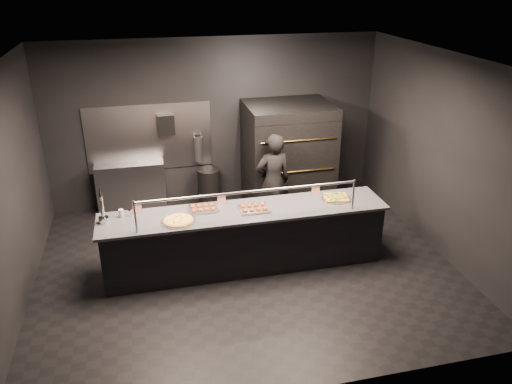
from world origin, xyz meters
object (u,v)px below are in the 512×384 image
fire_extinguisher (198,148)px  slider_tray_b (254,208)px  slider_tray_a (203,208)px  trash_bin (209,187)px  towel_dispenser (166,124)px  service_counter (245,238)px  prep_shelf (131,187)px  round_pizza (178,221)px  worker (273,182)px  pizza_oven (288,156)px  square_pizza (336,198)px  beer_tap (103,212)px

fire_extinguisher → slider_tray_b: (0.48, -2.42, -0.11)m
slider_tray_a → trash_bin: bearing=79.7°
fire_extinguisher → trash_bin: bearing=-50.2°
fire_extinguisher → towel_dispenser: bearing=-179.0°
towel_dispenser → slider_tray_a: size_ratio=0.78×
towel_dispenser → service_counter: bearing=-69.4°
prep_shelf → towel_dispenser: 1.31m
slider_tray_a → slider_tray_b: slider_tray_b is taller
round_pizza → slider_tray_a: 0.47m
service_counter → worker: size_ratio=2.49×
prep_shelf → slider_tray_b: bearing=-53.5°
service_counter → round_pizza: (-0.95, -0.13, 0.47)m
fire_extinguisher → pizza_oven: bearing=-17.9°
service_counter → round_pizza: 1.07m
fire_extinguisher → trash_bin: fire_extinguisher is taller
service_counter → slider_tray_b: bearing=-6.7°
service_counter → towel_dispenser: bearing=110.6°
trash_bin → slider_tray_b: bearing=-81.6°
slider_tray_a → square_pizza: bearing=-2.6°
service_counter → towel_dispenser: towel_dispenser is taller
fire_extinguisher → square_pizza: (1.75, -2.34, -0.12)m
slider_tray_b → trash_bin: slider_tray_b is taller
fire_extinguisher → round_pizza: fire_extinguisher is taller
pizza_oven → slider_tray_a: (-1.77, -1.75, -0.02)m
prep_shelf → beer_tap: size_ratio=2.26×
service_counter → trash_bin: size_ratio=5.85×
round_pizza → worker: 2.09m
pizza_oven → trash_bin: (-1.40, 0.32, -0.62)m
fire_extinguisher → slider_tray_a: size_ratio=1.13×
fire_extinguisher → worker: size_ratio=0.31×
towel_dispenser → slider_tray_b: (1.03, -2.41, -0.60)m
slider_tray_a → slider_tray_b: 0.72m
towel_dispenser → round_pizza: 2.60m
pizza_oven → fire_extinguisher: bearing=162.1°
slider_tray_a → trash_bin: (0.37, 2.07, -0.59)m
round_pizza → service_counter: bearing=7.9°
slider_tray_b → slider_tray_a: bearing=166.8°
towel_dispenser → slider_tray_a: towel_dispenser is taller
fire_extinguisher → trash_bin: (0.15, -0.18, -0.71)m
prep_shelf → round_pizza: round_pizza is taller
pizza_oven → slider_tray_b: size_ratio=4.42×
beer_tap → slider_tray_a: size_ratio=1.18×
worker → prep_shelf: bearing=-32.4°
fire_extinguisher → slider_tray_b: 2.47m
slider_tray_a → pizza_oven: bearing=44.6°
slider_tray_a → prep_shelf: bearing=115.3°
square_pizza → trash_bin: bearing=126.5°
service_counter → square_pizza: size_ratio=9.50×
round_pizza → square_pizza: square_pizza is taller
service_counter → pizza_oven: 2.30m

